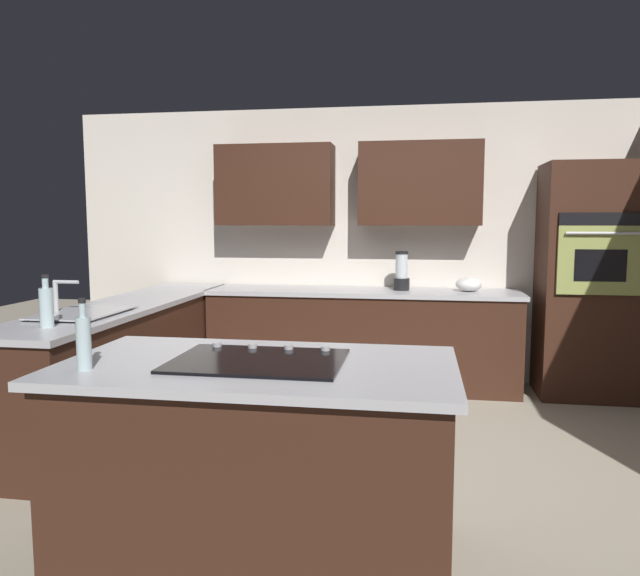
# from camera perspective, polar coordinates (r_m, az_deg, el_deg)

# --- Properties ---
(ground_plane) EXTENTS (14.00, 14.00, 0.00)m
(ground_plane) POSITION_cam_1_polar(r_m,az_deg,el_deg) (4.08, 3.07, -15.65)
(ground_plane) COLOR #9E937F
(wall_back) EXTENTS (6.00, 0.44, 2.60)m
(wall_back) POSITION_cam_1_polar(r_m,az_deg,el_deg) (5.82, 4.65, 5.55)
(wall_back) COLOR silver
(wall_back) RESTS_ON ground
(lower_cabinets_back) EXTENTS (2.80, 0.60, 0.86)m
(lower_cabinets_back) POSITION_cam_1_polar(r_m,az_deg,el_deg) (5.61, 4.01, -4.94)
(lower_cabinets_back) COLOR #381E14
(lower_cabinets_back) RESTS_ON ground
(countertop_back) EXTENTS (2.84, 0.64, 0.04)m
(countertop_back) POSITION_cam_1_polar(r_m,az_deg,el_deg) (5.54, 4.04, -0.38)
(countertop_back) COLOR #B2B2B7
(countertop_back) RESTS_ON lower_cabinets_back
(lower_cabinets_side) EXTENTS (0.60, 2.90, 0.86)m
(lower_cabinets_side) POSITION_cam_1_polar(r_m,az_deg,el_deg) (4.98, -17.62, -6.70)
(lower_cabinets_side) COLOR #381E14
(lower_cabinets_side) RESTS_ON ground
(countertop_side) EXTENTS (0.64, 2.94, 0.04)m
(countertop_side) POSITION_cam_1_polar(r_m,az_deg,el_deg) (4.90, -17.80, -1.56)
(countertop_side) COLOR #B2B2B7
(countertop_side) RESTS_ON lower_cabinets_side
(island_base) EXTENTS (1.68, 0.89, 0.86)m
(island_base) POSITION_cam_1_polar(r_m,az_deg,el_deg) (2.88, -5.76, -16.14)
(island_base) COLOR #381E14
(island_base) RESTS_ON ground
(island_top) EXTENTS (1.76, 0.97, 0.04)m
(island_top) POSITION_cam_1_polar(r_m,az_deg,el_deg) (2.74, -5.87, -7.39)
(island_top) COLOR #B2B2B7
(island_top) RESTS_ON island_base
(wall_oven) EXTENTS (0.80, 0.66, 2.02)m
(wall_oven) POSITION_cam_1_polar(r_m,az_deg,el_deg) (5.69, 24.01, 0.61)
(wall_oven) COLOR #381E14
(wall_oven) RESTS_ON ground
(sink_unit) EXTENTS (0.46, 0.70, 0.23)m
(sink_unit) POSITION_cam_1_polar(r_m,az_deg,el_deg) (4.37, -21.52, -2.12)
(sink_unit) COLOR #515456
(sink_unit) RESTS_ON countertop_side
(cooktop) EXTENTS (0.76, 0.56, 0.03)m
(cooktop) POSITION_cam_1_polar(r_m,az_deg,el_deg) (2.74, -5.84, -6.81)
(cooktop) COLOR black
(cooktop) RESTS_ON island_top
(blender) EXTENTS (0.15, 0.15, 0.35)m
(blender) POSITION_cam_1_polar(r_m,az_deg,el_deg) (5.54, 7.70, 1.37)
(blender) COLOR black
(blender) RESTS_ON countertop_back
(mixing_bowl) EXTENTS (0.23, 0.23, 0.13)m
(mixing_bowl) POSITION_cam_1_polar(r_m,az_deg,el_deg) (5.57, 13.87, 0.35)
(mixing_bowl) COLOR white
(mixing_bowl) RESTS_ON countertop_back
(dish_soap_bottle) EXTENTS (0.08, 0.08, 0.31)m
(dish_soap_bottle) POSITION_cam_1_polar(r_m,az_deg,el_deg) (3.92, -24.43, -1.55)
(dish_soap_bottle) COLOR silver
(dish_soap_bottle) RESTS_ON countertop_side
(oil_bottle) EXTENTS (0.06, 0.06, 0.31)m
(oil_bottle) POSITION_cam_1_polar(r_m,az_deg,el_deg) (2.75, -21.42, -4.68)
(oil_bottle) COLOR silver
(oil_bottle) RESTS_ON island_top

